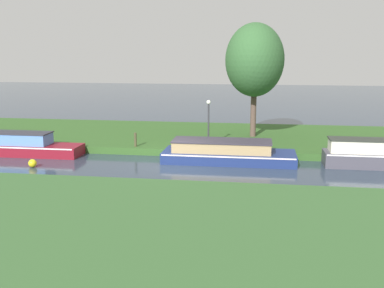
{
  "coord_description": "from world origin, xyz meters",
  "views": [
    {
      "loc": [
        4.4,
        -22.16,
        5.69
      ],
      "look_at": [
        0.92,
        1.2,
        0.9
      ],
      "focal_mm": 42.46,
      "sensor_mm": 36.0,
      "label": 1
    }
  ],
  "objects": [
    {
      "name": "riverbank_far",
      "position": [
        0.0,
        7.0,
        0.2
      ],
      "size": [
        72.0,
        10.0,
        0.4
      ],
      "primitive_type": "cube",
      "color": "#305723",
      "rests_on": "ground_plane"
    },
    {
      "name": "riverbank_near",
      "position": [
        0.0,
        -9.0,
        0.2
      ],
      "size": [
        72.0,
        10.0,
        0.4
      ],
      "primitive_type": "cube",
      "color": "#355C2E",
      "rests_on": "ground_plane"
    },
    {
      "name": "mooring_post_near",
      "position": [
        -2.52,
        2.44,
        0.8
      ],
      "size": [
        0.14,
        0.14,
        0.8
      ],
      "primitive_type": "cylinder",
      "color": "#444028",
      "rests_on": "riverbank_far"
    },
    {
      "name": "ground_plane",
      "position": [
        0.0,
        0.0,
        0.0
      ],
      "size": [
        120.0,
        120.0,
        0.0
      ],
      "primitive_type": "plane",
      "color": "#2A3746"
    },
    {
      "name": "slate_cruiser",
      "position": [
        9.8,
        1.2,
        0.62
      ],
      "size": [
        4.22,
        1.61,
        1.43
      ],
      "color": "#45434E",
      "rests_on": "ground_plane"
    },
    {
      "name": "channel_buoy",
      "position": [
        -6.81,
        -1.42,
        0.2
      ],
      "size": [
        0.41,
        0.41,
        0.41
      ],
      "primitive_type": "sphere",
      "color": "yellow",
      "rests_on": "ground_plane"
    },
    {
      "name": "willow_tree_left",
      "position": [
        4.04,
        6.37,
        5.2
      ],
      "size": [
        3.6,
        4.72,
        7.06
      ],
      "color": "brown",
      "rests_on": "riverbank_far"
    },
    {
      "name": "navy_barge",
      "position": [
        2.76,
        1.2,
        0.5
      ],
      "size": [
        6.94,
        2.34,
        1.15
      ],
      "color": "navy",
      "rests_on": "ground_plane"
    },
    {
      "name": "lamp_post",
      "position": [
        1.55,
        3.36,
        2.07
      ],
      "size": [
        0.24,
        0.24,
        2.63
      ],
      "color": "#333338",
      "rests_on": "riverbank_far"
    }
  ]
}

